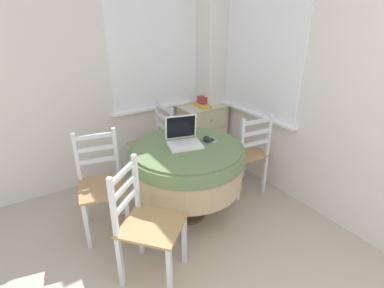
% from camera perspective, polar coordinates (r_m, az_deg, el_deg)
% --- Properties ---
extents(corner_room_shell, '(4.06, 5.11, 2.55)m').
position_cam_1_polar(corner_room_shell, '(2.60, 6.58, 11.46)').
color(corner_room_shell, silver).
rests_on(corner_room_shell, ground_plane).
extents(round_dining_table, '(1.04, 1.04, 0.73)m').
position_cam_1_polar(round_dining_table, '(2.74, -0.94, -3.68)').
color(round_dining_table, '#4C3D2D').
rests_on(round_dining_table, ground_plane).
extents(laptop, '(0.35, 0.33, 0.25)m').
position_cam_1_polar(laptop, '(2.70, -1.63, 1.06)').
color(laptop, white).
rests_on(laptop, round_dining_table).
extents(computer_mouse, '(0.06, 0.10, 0.05)m').
position_cam_1_polar(computer_mouse, '(2.76, 2.87, 0.97)').
color(computer_mouse, black).
rests_on(computer_mouse, round_dining_table).
extents(cell_phone, '(0.05, 0.12, 0.01)m').
position_cam_1_polar(cell_phone, '(2.79, 3.72, 0.78)').
color(cell_phone, '#B2B7BC').
rests_on(cell_phone, round_dining_table).
extents(dining_chair_near_back_window, '(0.43, 0.39, 0.91)m').
position_cam_1_polar(dining_chair_near_back_window, '(3.42, -7.16, -0.16)').
color(dining_chair_near_back_window, '#A87F51').
rests_on(dining_chair_near_back_window, ground_plane).
extents(dining_chair_near_right_window, '(0.43, 0.46, 0.91)m').
position_cam_1_polar(dining_chair_near_right_window, '(3.24, 10.16, -1.79)').
color(dining_chair_near_right_window, '#A87F51').
rests_on(dining_chair_near_right_window, ground_plane).
extents(dining_chair_camera_near, '(0.57, 0.57, 0.91)m').
position_cam_1_polar(dining_chair_camera_near, '(2.23, -8.73, -14.96)').
color(dining_chair_camera_near, '#A87F51').
rests_on(dining_chair_camera_near, ground_plane).
extents(dining_chair_left_flank, '(0.46, 0.49, 0.91)m').
position_cam_1_polar(dining_chair_left_flank, '(2.76, -16.86, -7.47)').
color(dining_chair_left_flank, '#A87F51').
rests_on(dining_chair_left_flank, ground_plane).
extents(corner_cabinet, '(0.58, 0.40, 0.75)m').
position_cam_1_polar(corner_cabinet, '(3.89, 1.97, 2.04)').
color(corner_cabinet, beige).
rests_on(corner_cabinet, ground_plane).
extents(storage_box, '(0.20, 0.12, 0.11)m').
position_cam_1_polar(storage_box, '(3.80, 2.72, 8.33)').
color(storage_box, '#9E3338').
rests_on(storage_box, corner_cabinet).
extents(book_on_cabinet, '(0.14, 0.25, 0.02)m').
position_cam_1_polar(book_on_cabinet, '(3.73, 1.92, 7.36)').
color(book_on_cabinet, gold).
rests_on(book_on_cabinet, corner_cabinet).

